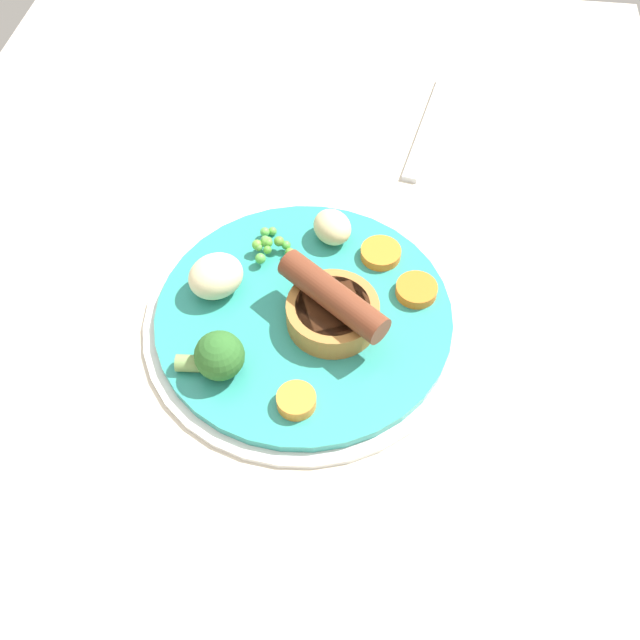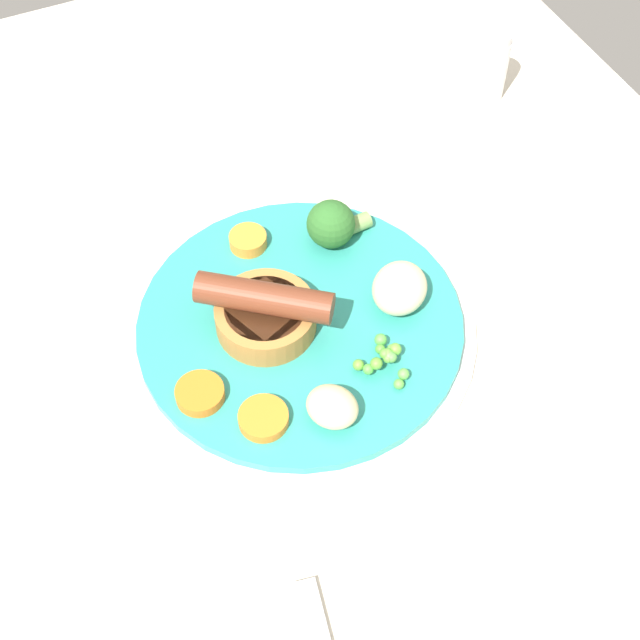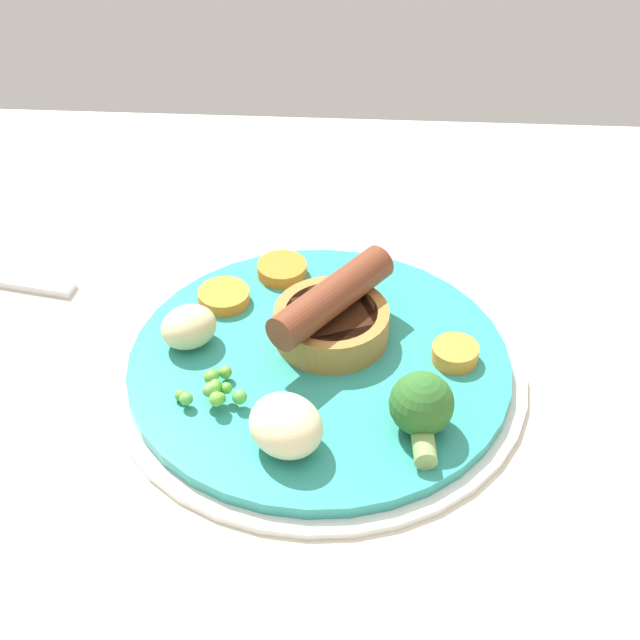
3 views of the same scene
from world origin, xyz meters
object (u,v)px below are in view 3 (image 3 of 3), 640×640
(sausage_pudding, at_px, (332,316))
(carrot_slice_3, at_px, (455,353))
(carrot_slice_1, at_px, (282,269))
(dinner_plate, at_px, (319,371))
(potato_chunk_1, at_px, (286,426))
(broccoli_floret_near, at_px, (422,407))
(pea_pile, at_px, (214,389))
(carrot_slice_0, at_px, (224,297))
(potato_chunk_0, at_px, (189,327))

(sausage_pudding, relative_size, carrot_slice_3, 3.15)
(carrot_slice_1, bearing_deg, dinner_plate, 109.15)
(potato_chunk_1, bearing_deg, broccoli_floret_near, -166.75)
(pea_pile, relative_size, carrot_slice_1, 1.30)
(sausage_pudding, bearing_deg, potato_chunk_1, 24.68)
(potato_chunk_1, distance_m, carrot_slice_0, 0.15)
(potato_chunk_0, bearing_deg, potato_chunk_1, 128.39)
(broccoli_floret_near, height_order, potato_chunk_0, broccoli_floret_near)
(pea_pile, relative_size, broccoli_floret_near, 0.83)
(broccoli_floret_near, xyz_separation_m, potato_chunk_0, (0.16, -0.08, -0.01))
(dinner_plate, bearing_deg, sausage_pudding, -104.96)
(broccoli_floret_near, relative_size, potato_chunk_0, 1.48)
(dinner_plate, height_order, sausage_pudding, sausage_pudding)
(dinner_plate, height_order, carrot_slice_1, carrot_slice_1)
(carrot_slice_1, bearing_deg, potato_chunk_1, 95.74)
(broccoli_floret_near, distance_m, carrot_slice_0, 0.19)
(potato_chunk_1, bearing_deg, potato_chunk_0, -51.61)
(potato_chunk_1, bearing_deg, sausage_pudding, -102.13)
(broccoli_floret_near, bearing_deg, carrot_slice_1, 28.13)
(potato_chunk_0, bearing_deg, carrot_slice_0, -110.38)
(dinner_plate, distance_m, sausage_pudding, 0.04)
(carrot_slice_1, bearing_deg, carrot_slice_3, 144.53)
(pea_pile, bearing_deg, carrot_slice_1, -103.17)
(sausage_pudding, height_order, broccoli_floret_near, sausage_pudding)
(sausage_pudding, distance_m, potato_chunk_1, 0.11)
(broccoli_floret_near, height_order, potato_chunk_1, broccoli_floret_near)
(sausage_pudding, distance_m, carrot_slice_1, 0.08)
(dinner_plate, bearing_deg, broccoli_floret_near, 138.17)
(broccoli_floret_near, distance_m, potato_chunk_0, 0.18)
(broccoli_floret_near, relative_size, carrot_slice_0, 1.57)
(carrot_slice_3, bearing_deg, broccoli_floret_near, 70.00)
(pea_pile, bearing_deg, broccoli_floret_near, 172.19)
(potato_chunk_0, xyz_separation_m, carrot_slice_3, (-0.18, 0.01, -0.01))
(potato_chunk_0, distance_m, potato_chunk_1, 0.12)
(pea_pile, distance_m, carrot_slice_0, 0.11)
(pea_pile, distance_m, potato_chunk_0, 0.06)
(carrot_slice_1, height_order, carrot_slice_3, carrot_slice_3)
(broccoli_floret_near, relative_size, carrot_slice_3, 1.84)
(potato_chunk_1, bearing_deg, carrot_slice_3, -141.05)
(potato_chunk_1, bearing_deg, dinner_plate, -101.19)
(pea_pile, distance_m, carrot_slice_3, 0.17)
(potato_chunk_1, bearing_deg, carrot_slice_1, -84.26)
(broccoli_floret_near, bearing_deg, carrot_slice_0, 44.37)
(sausage_pudding, xyz_separation_m, carrot_slice_0, (0.08, -0.04, -0.01))
(pea_pile, height_order, potato_chunk_0, potato_chunk_0)
(dinner_plate, bearing_deg, pea_pile, 32.50)
(sausage_pudding, bearing_deg, pea_pile, -10.15)
(carrot_slice_0, bearing_deg, carrot_slice_1, -138.44)
(broccoli_floret_near, height_order, carrot_slice_0, broccoli_floret_near)
(sausage_pudding, distance_m, potato_chunk_0, 0.10)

